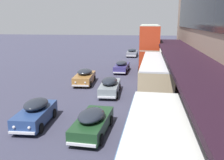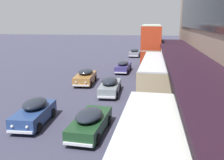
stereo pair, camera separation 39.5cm
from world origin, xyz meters
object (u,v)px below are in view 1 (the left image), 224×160
sedan_far_back (85,77)px  sedan_oncoming_front (122,66)px  sedan_lead_mid (36,112)px  sedan_trailing_near (132,53)px  transit_bus_kerbside_far (149,46)px  fire_hydrant (190,118)px  transit_bus_kerbside_rear (156,76)px  sedan_second_near (110,86)px  sedan_lead_near (92,122)px

sedan_far_back → sedan_oncoming_front: sedan_far_back is taller
sedan_lead_mid → sedan_trailing_near: 33.46m
transit_bus_kerbside_far → fire_hydrant: bearing=-81.8°
transit_bus_kerbside_rear → sedan_lead_mid: transit_bus_kerbside_rear is taller
transit_bus_kerbside_far → sedan_oncoming_front: size_ratio=2.00×
transit_bus_kerbside_rear → sedan_second_near: (-4.18, 0.48, -1.17)m
sedan_far_back → sedan_second_near: bearing=-46.8°
transit_bus_kerbside_rear → sedan_second_near: 4.36m
sedan_trailing_near → sedan_oncoming_front: sedan_trailing_near is taller
transit_bus_kerbside_far → sedan_far_back: size_ratio=2.11×
transit_bus_kerbside_rear → sedan_second_near: size_ratio=2.32×
sedan_lead_mid → fire_hydrant: bearing=7.1°
transit_bus_kerbside_rear → sedan_far_back: transit_bus_kerbside_rear is taller
sedan_second_near → fire_hydrant: sedan_second_near is taller
transit_bus_kerbside_rear → sedan_lead_mid: bearing=-138.2°
sedan_far_back → sedan_oncoming_front: bearing=64.4°
sedan_trailing_near → transit_bus_kerbside_far: bearing=-76.8°
transit_bus_kerbside_far → sedan_trailing_near: (-3.10, 13.21, -2.58)m
sedan_lead_near → sedan_oncoming_front: (-0.17, 18.92, 0.01)m
sedan_lead_mid → sedan_far_back: (0.49, 11.11, -0.02)m
transit_bus_kerbside_far → sedan_lead_near: transit_bus_kerbside_far is taller
sedan_second_near → sedan_far_back: sedan_second_near is taller
sedan_lead_near → sedan_oncoming_front: 18.93m
sedan_second_near → sedan_lead_mid: bearing=-116.5°
sedan_lead_mid → sedan_second_near: bearing=63.5°
sedan_lead_near → transit_bus_kerbside_far: bearing=80.8°
sedan_far_back → fire_hydrant: (9.59, -9.86, -0.29)m
sedan_second_near → sedan_oncoming_front: (0.04, 10.49, -0.03)m
transit_bus_kerbside_rear → transit_bus_kerbside_far: 12.95m
sedan_far_back → sedan_oncoming_front: (3.34, 6.98, -0.03)m
sedan_lead_near → sedan_trailing_near: bearing=89.5°
transit_bus_kerbside_rear → sedan_trailing_near: bearing=98.1°
transit_bus_kerbside_far → sedan_trailing_near: 13.81m
sedan_far_back → sedan_trailing_near: sedan_far_back is taller
sedan_second_near → sedan_trailing_near: sedan_second_near is taller
sedan_lead_mid → sedan_oncoming_front: 18.49m
transit_bus_kerbside_far → sedan_lead_mid: transit_bus_kerbside_far is taller
sedan_lead_near → sedan_second_near: size_ratio=0.98×
transit_bus_kerbside_far → sedan_far_back: bearing=-127.8°
transit_bus_kerbside_rear → sedan_oncoming_front: (-4.14, 10.96, -1.20)m
sedan_lead_near → sedan_oncoming_front: bearing=90.5°
transit_bus_kerbside_far → fire_hydrant: transit_bus_kerbside_far is taller
sedan_lead_near → sedan_second_near: 8.44m
sedan_oncoming_front → sedan_lead_mid: bearing=-101.9°
sedan_lead_near → fire_hydrant: bearing=19.0°
sedan_lead_near → fire_hydrant: 6.44m
sedan_far_back → fire_hydrant: sedan_far_back is taller
transit_bus_kerbside_far → sedan_oncoming_front: 4.78m
transit_bus_kerbside_far → sedan_far_back: 11.52m
transit_bus_kerbside_far → sedan_second_near: transit_bus_kerbside_far is taller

